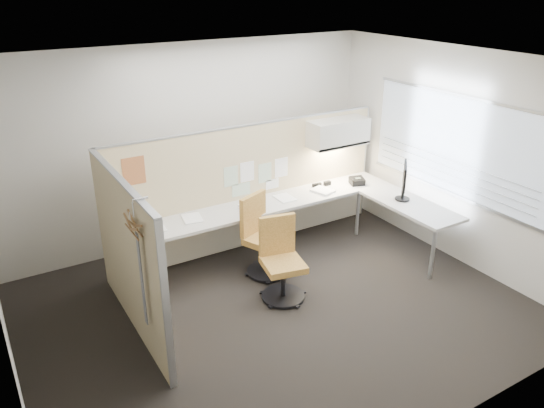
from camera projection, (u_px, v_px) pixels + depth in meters
floor at (276, 309)px, 6.21m from camera, size 5.50×4.50×0.01m
ceiling at (276, 64)px, 5.09m from camera, size 5.50×4.50×0.01m
wall_back at (192, 145)px, 7.42m from camera, size 5.50×0.02×2.80m
wall_front at (436, 300)px, 3.88m from camera, size 5.50×0.02×2.80m
wall_right at (454, 156)px, 6.95m from camera, size 0.02×4.50×2.80m
window_pane at (455, 146)px, 6.88m from camera, size 0.01×2.80×1.30m
partition_back at (250, 187)px, 7.38m from camera, size 4.10×0.06×1.75m
partition_left at (129, 257)px, 5.54m from camera, size 0.06×2.20×1.75m
desk at (291, 211)px, 7.29m from camera, size 4.00×2.07×0.73m
overhead_bin at (338, 132)px, 7.60m from camera, size 0.90×0.36×0.38m
task_light_strip at (337, 147)px, 7.68m from camera, size 0.60×0.06×0.02m
pinned_papers at (256, 176)px, 7.32m from camera, size 1.01×0.00×0.47m
poster at (134, 171)px, 6.37m from camera, size 0.28×0.00×0.35m
chair_left at (281, 262)px, 6.28m from camera, size 0.55×0.56×0.99m
chair_right at (263, 238)px, 6.79m from camera, size 0.64×0.65×1.04m
monitor at (404, 180)px, 7.21m from camera, size 0.36×0.37×0.51m
phone at (357, 181)px, 7.84m from camera, size 0.26×0.24×0.12m
stapler at (317, 185)px, 7.77m from camera, size 0.14×0.06×0.05m
tape_dispenser at (327, 183)px, 7.82m from camera, size 0.10×0.06×0.06m
coat_hook at (135, 236)px, 4.77m from camera, size 0.18×0.42×1.27m
paper_stack_0 at (155, 228)px, 6.49m from camera, size 0.25×0.32×0.03m
paper_stack_1 at (192, 218)px, 6.74m from camera, size 0.28×0.34×0.02m
paper_stack_2 at (251, 208)px, 7.02m from camera, size 0.24×0.31×0.04m
paper_stack_3 at (285, 198)px, 7.37m from camera, size 0.23×0.30×0.01m
paper_stack_4 at (323, 191)px, 7.59m from camera, size 0.31×0.35×0.03m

